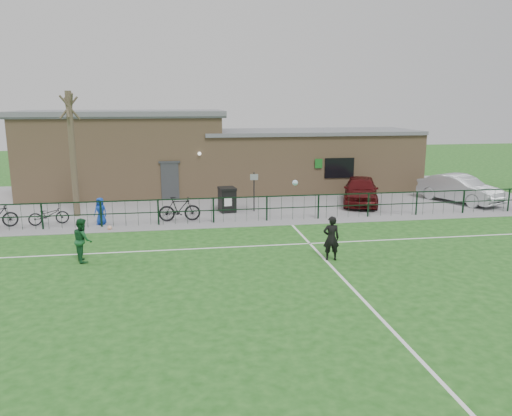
{
  "coord_description": "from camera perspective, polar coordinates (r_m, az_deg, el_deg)",
  "views": [
    {
      "loc": [
        -3.15,
        -14.44,
        5.58
      ],
      "look_at": [
        0.0,
        5.0,
        1.3
      ],
      "focal_mm": 35.0,
      "sensor_mm": 36.0,
      "label": 1
    }
  ],
  "objects": [
    {
      "name": "clubhouse",
      "position": [
        31.2,
        -5.01,
        6.04
      ],
      "size": [
        24.25,
        5.4,
        4.96
      ],
      "color": "#A3815B",
      "rests_on": "ground"
    },
    {
      "name": "goalkeeper_kick",
      "position": [
        17.87,
        8.46,
        -3.23
      ],
      "size": [
        1.16,
        2.79,
        2.51
      ],
      "color": "black",
      "rests_on": "ground"
    },
    {
      "name": "bicycle_d",
      "position": [
        23.53,
        -8.73,
        -0.1
      ],
      "size": [
        1.93,
        0.55,
        1.16
      ],
      "primitive_type": "imported",
      "rotation": [
        0.0,
        0.0,
        1.57
      ],
      "color": "black",
      "rests_on": "paving_strip"
    },
    {
      "name": "pitch_line_mid",
      "position": [
        19.52,
        0.47,
        -4.34
      ],
      "size": [
        28.0,
        0.1,
        0.01
      ],
      "primitive_type": "cube",
      "color": "white",
      "rests_on": "ground"
    },
    {
      "name": "perimeter_fence",
      "position": [
        23.2,
        -1.19,
        -0.14
      ],
      "size": [
        28.0,
        0.1,
        1.2
      ],
      "primitive_type": "cube",
      "color": "black",
      "rests_on": "ground"
    },
    {
      "name": "pitch_line_perp",
      "position": [
        16.31,
        9.89,
        -7.92
      ],
      "size": [
        0.1,
        16.0,
        0.01
      ],
      "primitive_type": "cube",
      "color": "white",
      "rests_on": "ground"
    },
    {
      "name": "ball_ground",
      "position": [
        22.77,
        -16.38,
        -2.17
      ],
      "size": [
        0.2,
        0.2,
        0.2
      ],
      "primitive_type": "sphere",
      "color": "white",
      "rests_on": "ground"
    },
    {
      "name": "sign_post",
      "position": [
        25.25,
        -0.23,
        1.86
      ],
      "size": [
        0.07,
        0.07,
        2.0
      ],
      "primitive_type": "cylinder",
      "rotation": [
        0.0,
        0.0,
        0.19
      ],
      "color": "black",
      "rests_on": "paving_strip"
    },
    {
      "name": "bicycle_c",
      "position": [
        24.5,
        -22.62,
        -0.72
      ],
      "size": [
        1.82,
        1.0,
        0.91
      ],
      "primitive_type": "imported",
      "rotation": [
        0.0,
        0.0,
        1.81
      ],
      "color": "black",
      "rests_on": "paving_strip"
    },
    {
      "name": "wheelie_bin_right",
      "position": [
        25.88,
        -3.27,
        0.98
      ],
      "size": [
        0.88,
        0.94,
        1.01
      ],
      "primitive_type": "cube",
      "rotation": [
        0.0,
        0.0,
        0.35
      ],
      "color": "black",
      "rests_on": "paving_strip"
    },
    {
      "name": "wheelie_bin_left",
      "position": [
        25.27,
        -3.32,
        0.88
      ],
      "size": [
        0.88,
        0.97,
        1.16
      ],
      "primitive_type": "cube",
      "rotation": [
        0.0,
        0.0,
        0.14
      ],
      "color": "black",
      "rests_on": "paving_strip"
    },
    {
      "name": "pitch_line_touch",
      "position": [
        23.14,
        -1.11,
        -1.68
      ],
      "size": [
        28.0,
        0.1,
        0.01
      ],
      "primitive_type": "cube",
      "color": "white",
      "rests_on": "ground"
    },
    {
      "name": "car_silver",
      "position": [
        29.73,
        22.24,
        2.06
      ],
      "size": [
        3.36,
        4.87,
        1.52
      ],
      "primitive_type": "imported",
      "rotation": [
        0.0,
        0.0,
        0.42
      ],
      "color": "#B5B9BD",
      "rests_on": "paving_strip"
    },
    {
      "name": "paving_strip",
      "position": [
        28.66,
        -2.72,
        1.04
      ],
      "size": [
        34.0,
        13.0,
        0.02
      ],
      "primitive_type": "cube",
      "color": "gray",
      "rests_on": "ground"
    },
    {
      "name": "spectator_child",
      "position": [
        23.69,
        -17.35,
        -0.34
      ],
      "size": [
        0.71,
        0.59,
        1.24
      ],
      "primitive_type": "imported",
      "rotation": [
        0.0,
        0.0,
        -0.39
      ],
      "color": "#123CAE",
      "rests_on": "paving_strip"
    },
    {
      "name": "ground",
      "position": [
        15.79,
        2.94,
        -8.44
      ],
      "size": [
        90.0,
        90.0,
        0.0
      ],
      "primitive_type": "plane",
      "color": "#1B5017",
      "rests_on": "ground"
    },
    {
      "name": "outfield_player",
      "position": [
        18.53,
        -19.21,
        -3.47
      ],
      "size": [
        0.8,
        0.9,
        1.55
      ],
      "primitive_type": "imported",
      "rotation": [
        0.0,
        0.0,
        1.89
      ],
      "color": "#165027",
      "rests_on": "ground"
    },
    {
      "name": "bare_tree",
      "position": [
        25.53,
        -20.21,
        5.71
      ],
      "size": [
        0.3,
        0.3,
        6.0
      ],
      "primitive_type": "cylinder",
      "color": "#493D2C",
      "rests_on": "ground"
    },
    {
      "name": "car_maroon",
      "position": [
        27.65,
        11.89,
        2.0
      ],
      "size": [
        3.24,
        4.79,
        1.52
      ],
      "primitive_type": "imported",
      "rotation": [
        0.0,
        0.0,
        -0.36
      ],
      "color": "#4C0D0F",
      "rests_on": "paving_strip"
    }
  ]
}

